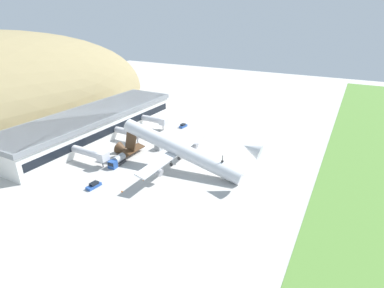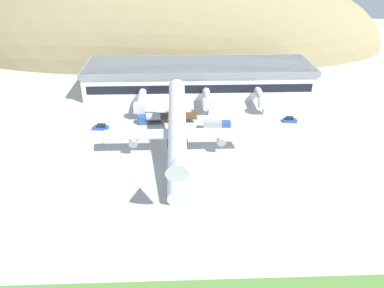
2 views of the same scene
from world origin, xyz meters
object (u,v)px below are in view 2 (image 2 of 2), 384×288
cargo_airplane (177,132)px  traffic_cone_0 (133,145)px  fuel_truck (217,125)px  jetway_0 (141,101)px  terminal_building (199,76)px  jetway_2 (261,98)px  jetway_1 (207,99)px  box_truck (150,119)px  traffic_cone_1 (103,143)px  service_car_0 (290,120)px  service_car_1 (101,127)px

cargo_airplane → traffic_cone_0: (-12.47, 5.01, -6.16)m
fuel_truck → jetway_0: bearing=150.1°
terminal_building → jetway_2: size_ratio=6.34×
jetway_0 → traffic_cone_0: bearing=-91.5°
jetway_2 → traffic_cone_0: bearing=-149.8°
jetway_1 → box_truck: 20.85m
jetway_2 → traffic_cone_1: 53.78m
terminal_building → jetway_1: 18.21m
cargo_airplane → traffic_cone_1: cargo_airplane is taller
jetway_0 → traffic_cone_0: 22.63m
service_car_0 → fuel_truck: size_ratio=0.53×
service_car_0 → fuel_truck: (-23.38, -4.69, 0.75)m
terminal_building → traffic_cone_0: size_ratio=142.46×
box_truck → traffic_cone_0: 14.75m
traffic_cone_1 → service_car_1: bearing=102.4°
cargo_airplane → box_truck: 21.50m
fuel_truck → jetway_2: bearing=42.3°
cargo_airplane → service_car_1: bearing=146.1°
jetway_2 → fuel_truck: jetway_2 is taller
jetway_2 → box_truck: 37.61m
jetway_0 → traffic_cone_1: jetway_0 is taller
jetway_1 → service_car_1: bearing=-158.3°
traffic_cone_1 → box_truck: bearing=45.4°
service_car_1 → traffic_cone_1: (1.99, -9.06, -0.37)m
jetway_2 → cargo_airplane: 39.94m
service_car_1 → box_truck: box_truck is taller
jetway_0 → service_car_0: 47.91m
cargo_airplane → terminal_building: bearing=80.3°
fuel_truck → traffic_cone_0: size_ratio=14.20×
box_truck → terminal_building: bearing=59.1°
jetway_2 → service_car_0: bearing=-54.4°
jetway_1 → jetway_2: size_ratio=0.98×
jetway_0 → cargo_airplane: (11.89, -27.33, 2.45)m
traffic_cone_0 → service_car_1: bearing=135.2°
terminal_building → jetway_1: (1.96, -18.00, -1.91)m
jetway_0 → service_car_1: 16.60m
traffic_cone_1 → jetway_2: bearing=24.3°
terminal_building → fuel_truck: bearing=-83.6°
service_car_1 → cargo_airplane: bearing=-33.9°
jetway_0 → jetway_2: bearing=1.7°
jetway_2 → cargo_airplane: size_ratio=0.24×
cargo_airplane → jetway_2: bearing=45.6°
cargo_airplane → traffic_cone_1: 22.82m
jetway_0 → jetway_2: size_ratio=1.17×
terminal_building → service_car_0: (27.08, -28.14, -5.21)m
cargo_airplane → service_car_1: size_ratio=11.53×
service_car_1 → fuel_truck: size_ratio=0.58×
jetway_1 → traffic_cone_1: 38.28m
service_car_0 → traffic_cone_0: 49.41m
service_car_0 → service_car_1: size_ratio=0.92×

